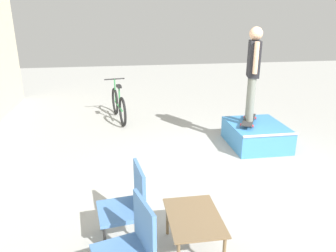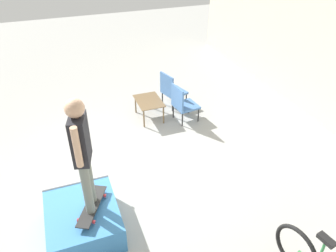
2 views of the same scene
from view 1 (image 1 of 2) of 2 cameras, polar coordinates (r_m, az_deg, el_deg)
name	(u,v)px [view 1 (image 1 of 2)]	position (r m, az deg, el deg)	size (l,w,h in m)	color
ground_plane	(231,176)	(5.62, 10.92, -8.61)	(24.00, 24.00, 0.00)	#A8A8A3
skate_ramp_box	(256,135)	(6.90, 15.09, -1.48)	(1.27, 1.07, 0.47)	#3D84C6
skateboard_on_ramp	(249,120)	(6.79, 13.86, 1.05)	(0.84, 0.58, 0.07)	#2D2D2D
person_skater	(253,66)	(6.55, 14.62, 10.03)	(0.55, 0.29, 1.79)	gray
coffee_table	(194,221)	(3.78, 4.52, -16.16)	(0.82, 0.58, 0.47)	brown
patio_chair_left	(131,244)	(3.38, -6.39, -19.68)	(0.64, 0.64, 0.92)	black
patio_chair_right	(128,202)	(3.99, -6.91, -12.94)	(0.58, 0.58, 0.92)	black
bicycle	(119,105)	(8.31, -8.61, 3.61)	(1.70, 0.52, 0.98)	black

